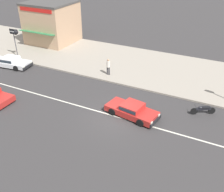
# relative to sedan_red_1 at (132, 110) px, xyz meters

# --- Properties ---
(ground_plane) EXTENTS (160.00, 160.00, 0.00)m
(ground_plane) POSITION_rel_sedan_red_1_xyz_m (-0.87, -0.67, -0.53)
(ground_plane) COLOR #383535
(lane_centre_stripe) EXTENTS (50.40, 0.14, 0.01)m
(lane_centre_stripe) POSITION_rel_sedan_red_1_xyz_m (-0.87, -0.67, -0.53)
(lane_centre_stripe) COLOR silver
(lane_centre_stripe) RESTS_ON ground
(kerb_strip) EXTENTS (68.00, 10.00, 0.15)m
(kerb_strip) POSITION_rel_sedan_red_1_xyz_m (-0.87, 9.28, -0.46)
(kerb_strip) COLOR #9E9384
(kerb_strip) RESTS_ON ground
(sedan_red_1) EXTENTS (4.41, 2.31, 1.06)m
(sedan_red_1) POSITION_rel_sedan_red_1_xyz_m (0.00, 0.00, 0.00)
(sedan_red_1) COLOR red
(sedan_red_1) RESTS_ON ground
(sedan_white_3) EXTENTS (4.76, 2.35, 1.06)m
(sedan_white_3) POSITION_rel_sedan_red_1_xyz_m (-15.71, 2.91, 0.00)
(sedan_white_3) COLOR white
(sedan_white_3) RESTS_ON ground
(motorcycle_0) EXTENTS (1.77, 1.12, 0.80)m
(motorcycle_0) POSITION_rel_sedan_red_1_xyz_m (4.92, 2.73, -0.11)
(motorcycle_0) COLOR black
(motorcycle_0) RESTS_ON ground
(arrow_signboard) EXTENTS (1.31, 0.63, 3.32)m
(arrow_signboard) POSITION_rel_sedan_red_1_xyz_m (-16.41, 5.13, 2.40)
(arrow_signboard) COLOR #4C4C51
(arrow_signboard) RESTS_ON kerb_strip
(pedestrian_near_clock) EXTENTS (0.34, 0.34, 1.69)m
(pedestrian_near_clock) POSITION_rel_sedan_red_1_xyz_m (-4.97, 5.57, 0.61)
(pedestrian_near_clock) COLOR #333338
(pedestrian_near_clock) RESTS_ON kerb_strip
(shopfront_corner_warung) EXTENTS (5.78, 6.41, 5.24)m
(shopfront_corner_warung) POSITION_rel_sedan_red_1_xyz_m (-16.47, 11.61, 2.24)
(shopfront_corner_warung) COLOR tan
(shopfront_corner_warung) RESTS_ON kerb_strip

